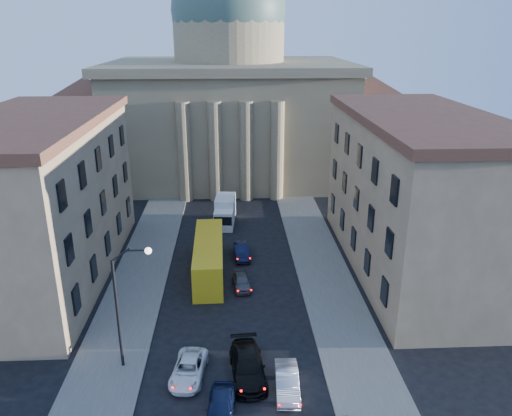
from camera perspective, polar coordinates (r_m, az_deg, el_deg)
The scene contains 14 objects.
sidewalk_left at distance 45.07m, azimuth -13.69°, elevation -9.37°, with size 5.00×60.00×0.15m, color #57554F.
sidewalk_right at distance 45.02m, azimuth 8.35°, elevation -9.01°, with size 5.00×60.00×0.15m, color #57554F.
church at distance 76.69m, azimuth -2.99°, elevation 12.55°, with size 68.02×28.76×36.60m.
building_left at distance 48.07m, azimuth -23.56°, elevation 0.94°, with size 11.60×26.60×14.70m.
building_right at distance 47.99m, azimuth 17.90°, elevation 1.63°, with size 11.60×26.60×14.70m.
street_lamp at distance 33.72m, azimuth -14.82°, elevation -9.94°, with size 2.62×0.44×8.83m.
car_left_near at distance 31.64m, azimuth -4.07°, elevation -21.73°, with size 1.64×4.08×1.39m, color #0E1632.
car_right_near at distance 33.34m, azimuth 3.56°, elevation -19.21°, with size 1.44×4.12×1.36m, color #9FA0A6.
car_left_mid at distance 34.64m, azimuth -7.71°, elevation -17.79°, with size 2.02×4.38×1.22m, color white.
car_right_mid at distance 34.36m, azimuth -0.96°, elevation -17.59°, with size 2.18×5.36×1.56m, color black.
car_right_far at distance 44.52m, azimuth -1.65°, elevation -8.35°, with size 1.45×3.60×1.23m, color #49484D.
car_right_distant at distance 50.02m, azimuth -1.67°, elevation -4.95°, with size 1.40×4.01×1.32m, color black.
city_bus at distance 46.73m, azimuth -5.42°, elevation -5.48°, with size 2.85×11.39×3.20m.
box_truck at distance 58.27m, azimuth -3.58°, elevation -0.45°, with size 2.56×5.68×3.04m.
Camera 1 is at (0.11, -20.59, 21.71)m, focal length 35.00 mm.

